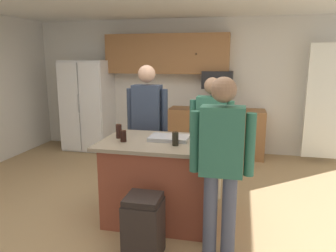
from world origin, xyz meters
name	(u,v)px	position (x,y,z in m)	size (l,w,h in m)	color
floor	(151,208)	(0.00, 0.00, 0.00)	(7.04, 7.04, 0.00)	tan
back_wall	(188,86)	(0.00, 2.80, 1.30)	(6.40, 0.10, 2.60)	silver
french_door_window_panel	(333,102)	(2.60, 2.40, 1.10)	(0.90, 0.06, 2.00)	white
cabinet_run_upper	(167,54)	(-0.40, 2.60, 1.93)	(2.40, 0.38, 0.75)	#936038
cabinet_run_lower	(216,132)	(0.60, 2.48, 0.45)	(1.80, 0.63, 0.90)	#936038
refrigerator	(88,105)	(-2.00, 2.38, 0.90)	(0.90, 0.76, 1.80)	white
microwave_over_range	(218,80)	(0.60, 2.50, 1.45)	(0.56, 0.40, 0.32)	black
kitchen_island	(162,180)	(0.21, -0.24, 0.48)	(1.35, 0.94, 0.94)	brown
person_guest_right	(211,131)	(0.68, 0.48, 0.92)	(0.57, 0.22, 1.61)	tan
person_elder_center	(147,120)	(-0.19, 0.52, 1.02)	(0.57, 0.23, 1.76)	tan
person_host_foreground	(221,158)	(0.90, -0.84, 0.98)	(0.57, 0.22, 1.69)	#4C5166
glass_stout_tall	(123,136)	(-0.20, -0.37, 1.01)	(0.07, 0.07, 0.13)	black
tumbler_amber	(119,131)	(-0.31, -0.23, 1.02)	(0.07, 0.07, 0.16)	black
glass_short_whisky	(175,139)	(0.39, -0.40, 1.01)	(0.07, 0.07, 0.14)	black
serving_tray	(169,138)	(0.27, -0.18, 0.96)	(0.44, 0.30, 0.04)	#B7B7BC
trash_bin	(144,227)	(0.21, -0.99, 0.30)	(0.34, 0.34, 0.61)	black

